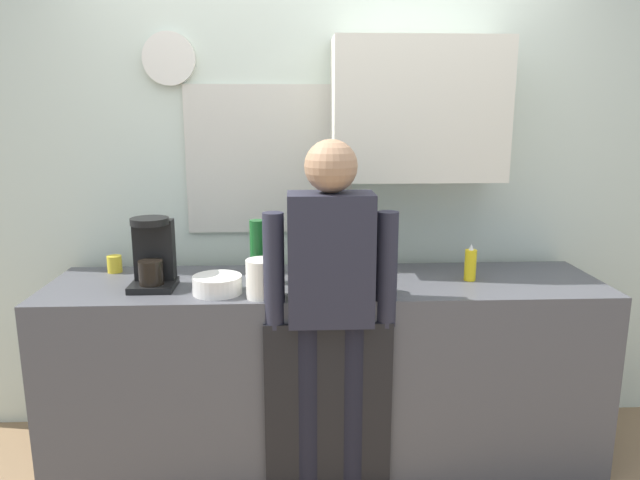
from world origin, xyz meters
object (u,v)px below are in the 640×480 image
bottle_dark_sauce (295,259)px  mixing_bowl (217,285)px  coffee_maker (153,256)px  cup_yellow_cup (115,264)px  storage_canister (262,279)px  bottle_green_wine (258,251)px  bottle_clear_soda (344,261)px  dish_soap (470,264)px  person_at_sink (330,293)px

bottle_dark_sauce → mixing_bowl: 0.43m
coffee_maker → cup_yellow_cup: 0.39m
cup_yellow_cup → storage_canister: 0.89m
bottle_green_wine → coffee_maker: bearing=-173.4°
storage_canister → bottle_green_wine: bearing=97.3°
bottle_clear_soda → storage_canister: bottle_clear_soda is taller
coffee_maker → dish_soap: 1.49m
dish_soap → person_at_sink: (-0.69, -0.29, -0.04)m
bottle_dark_sauce → bottle_green_wine: bottle_green_wine is taller
mixing_bowl → bottle_green_wine: bearing=43.8°
cup_yellow_cup → dish_soap: bearing=-7.4°
bottle_clear_soda → cup_yellow_cup: bottle_clear_soda is taller
dish_soap → storage_canister: dish_soap is taller
person_at_sink → bottle_green_wine: bearing=131.1°
mixing_bowl → cup_yellow_cup: bearing=146.2°
coffee_maker → dish_soap: bearing=1.5°
bottle_clear_soda → mixing_bowl: size_ratio=1.27×
coffee_maker → person_at_sink: size_ratio=0.21×
coffee_maker → mixing_bowl: (0.30, -0.11, -0.11)m
mixing_bowl → dish_soap: 1.20m
bottle_green_wine → dish_soap: 1.02m
coffee_maker → bottle_clear_soda: (0.87, -0.11, -0.01)m
storage_canister → person_at_sink: bearing=-12.8°
bottle_dark_sauce → bottle_clear_soda: (0.22, -0.24, 0.05)m
bottle_dark_sauce → storage_canister: size_ratio=1.06×
cup_yellow_cup → person_at_sink: (1.06, -0.51, -0.01)m
person_at_sink → dish_soap: bearing=16.7°
coffee_maker → mixing_bowl: coffee_maker is taller
coffee_maker → bottle_dark_sauce: bearing=11.3°
storage_canister → person_at_sink: size_ratio=0.11×
cup_yellow_cup → storage_canister: bearing=-30.3°
coffee_maker → dish_soap: coffee_maker is taller
bottle_dark_sauce → storage_canister: 0.34m
bottle_green_wine → dish_soap: size_ratio=1.67×
coffee_maker → storage_canister: size_ratio=1.94×
bottle_dark_sauce → person_at_sink: (0.15, -0.38, -0.05)m
bottle_clear_soda → person_at_sink: person_at_sink is taller
dish_soap → bottle_green_wine: bearing=179.1°
bottle_green_wine → mixing_bowl: (-0.17, -0.17, -0.11)m
person_at_sink → mixing_bowl: bearing=158.8°
cup_yellow_cup → mixing_bowl: (0.56, -0.38, -0.00)m
bottle_green_wine → bottle_dark_sauce: bearing=23.0°
bottle_green_wine → mixing_bowl: size_ratio=1.36×
bottle_clear_soda → mixing_bowl: bearing=-179.7°
bottle_clear_soda → bottle_dark_sauce: bearing=132.7°
bottle_dark_sauce → bottle_green_wine: (-0.17, -0.07, 0.06)m
bottle_dark_sauce → coffee_maker: bearing=-168.7°
storage_canister → bottle_clear_soda: bearing=11.3°
bottle_clear_soda → mixing_bowl: 0.58m
dish_soap → person_at_sink: size_ratio=0.11×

